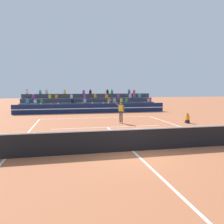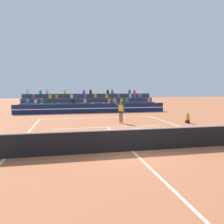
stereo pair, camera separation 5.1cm
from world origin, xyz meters
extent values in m
plane|color=#AD603D|center=(0.00, 0.00, 0.00)|extent=(120.00, 120.00, 0.00)
cube|color=white|center=(0.00, 11.90, 0.00)|extent=(11.00, 0.10, 0.01)
cube|color=white|center=(-5.50, 0.00, 0.00)|extent=(0.10, 23.80, 0.01)
cube|color=white|center=(0.00, 6.43, 0.00)|extent=(8.25, 0.10, 0.01)
cube|color=white|center=(0.00, 0.00, 0.00)|extent=(0.10, 12.85, 0.01)
cube|color=black|center=(0.00, 0.00, 0.50)|extent=(11.90, 0.02, 1.00)
cube|color=white|center=(0.00, 0.00, 1.03)|extent=(11.90, 0.04, 0.06)
cube|color=navy|center=(0.00, 16.38, 0.55)|extent=(18.00, 0.24, 1.10)
cube|color=white|center=(0.00, 16.25, 0.55)|extent=(18.00, 0.02, 0.10)
cube|color=#383D4C|center=(0.00, 17.65, 0.28)|extent=(17.20, 0.95, 0.55)
cube|color=teal|center=(-1.12, 17.48, 0.77)|extent=(0.32, 0.22, 0.44)
sphere|color=brown|center=(-1.12, 17.48, 1.09)|extent=(0.18, 0.18, 0.18)
cube|color=pink|center=(-4.74, 17.48, 0.77)|extent=(0.32, 0.22, 0.44)
sphere|color=#9E7051|center=(-4.74, 17.48, 1.09)|extent=(0.18, 0.18, 0.18)
cube|color=purple|center=(2.20, 17.48, 0.77)|extent=(0.32, 0.22, 0.44)
sphere|color=beige|center=(2.20, 17.48, 1.09)|extent=(0.18, 0.18, 0.18)
cube|color=pink|center=(-5.93, 17.48, 0.77)|extent=(0.32, 0.22, 0.44)
sphere|color=beige|center=(-5.93, 17.48, 1.09)|extent=(0.18, 0.18, 0.18)
cube|color=black|center=(8.19, 17.48, 0.77)|extent=(0.32, 0.22, 0.44)
sphere|color=brown|center=(8.19, 17.48, 1.09)|extent=(0.18, 0.18, 0.18)
cube|color=#2D4CA5|center=(7.09, 17.48, 0.77)|extent=(0.32, 0.22, 0.44)
sphere|color=brown|center=(7.09, 17.48, 1.09)|extent=(0.18, 0.18, 0.18)
cube|color=#B2B2B7|center=(-3.95, 17.48, 0.77)|extent=(0.32, 0.22, 0.44)
sphere|color=tan|center=(-3.95, 17.48, 1.09)|extent=(0.18, 0.18, 0.18)
cube|color=silver|center=(0.15, 17.48, 0.77)|extent=(0.32, 0.22, 0.44)
sphere|color=beige|center=(0.15, 17.48, 1.09)|extent=(0.18, 0.18, 0.18)
cube|color=#338C4C|center=(1.54, 17.48, 0.77)|extent=(0.32, 0.22, 0.44)
sphere|color=tan|center=(1.54, 17.48, 1.09)|extent=(0.18, 0.18, 0.18)
cube|color=#383D4C|center=(0.00, 18.60, 0.55)|extent=(17.20, 0.95, 1.10)
cube|color=#338C4C|center=(-5.96, 18.43, 1.32)|extent=(0.32, 0.22, 0.44)
sphere|color=#9E7051|center=(-5.96, 18.43, 1.64)|extent=(0.18, 0.18, 0.18)
cube|color=#B2B2B7|center=(-0.68, 18.43, 1.32)|extent=(0.32, 0.22, 0.44)
sphere|color=brown|center=(-0.68, 18.43, 1.64)|extent=(0.18, 0.18, 0.18)
cube|color=orange|center=(2.47, 18.43, 1.32)|extent=(0.32, 0.22, 0.44)
sphere|color=brown|center=(2.47, 18.43, 1.64)|extent=(0.18, 0.18, 0.18)
cube|color=teal|center=(-7.63, 18.43, 1.32)|extent=(0.32, 0.22, 0.44)
sphere|color=brown|center=(-7.63, 18.43, 1.64)|extent=(0.18, 0.18, 0.18)
cube|color=black|center=(-2.25, 18.43, 1.32)|extent=(0.32, 0.22, 0.44)
sphere|color=brown|center=(-2.25, 18.43, 1.64)|extent=(0.18, 0.18, 0.18)
cube|color=#B2B2B7|center=(3.20, 18.43, 1.32)|extent=(0.32, 0.22, 0.44)
sphere|color=brown|center=(3.20, 18.43, 1.64)|extent=(0.18, 0.18, 0.18)
cube|color=silver|center=(-6.70, 18.43, 1.32)|extent=(0.32, 0.22, 0.44)
sphere|color=brown|center=(-6.70, 18.43, 1.64)|extent=(0.18, 0.18, 0.18)
cube|color=pink|center=(7.99, 18.43, 1.32)|extent=(0.32, 0.22, 0.44)
sphere|color=brown|center=(7.99, 18.43, 1.64)|extent=(0.18, 0.18, 0.18)
cube|color=#338C4C|center=(4.87, 18.43, 1.32)|extent=(0.32, 0.22, 0.44)
sphere|color=brown|center=(4.87, 18.43, 1.64)|extent=(0.18, 0.18, 0.18)
cube|color=yellow|center=(4.14, 18.43, 1.32)|extent=(0.32, 0.22, 0.44)
sphere|color=brown|center=(4.14, 18.43, 1.64)|extent=(0.18, 0.18, 0.18)
cube|color=#383D4C|center=(0.00, 19.55, 0.83)|extent=(17.20, 0.95, 1.65)
cube|color=teal|center=(6.99, 19.38, 1.87)|extent=(0.32, 0.22, 0.44)
sphere|color=tan|center=(6.99, 19.38, 2.19)|extent=(0.18, 0.18, 0.18)
cube|color=#B2B2B7|center=(5.61, 19.38, 1.87)|extent=(0.32, 0.22, 0.44)
sphere|color=beige|center=(5.61, 19.38, 2.19)|extent=(0.18, 0.18, 0.18)
cube|color=orange|center=(-4.24, 19.38, 1.87)|extent=(0.32, 0.22, 0.44)
sphere|color=brown|center=(-4.24, 19.38, 2.19)|extent=(0.18, 0.18, 0.18)
cube|color=yellow|center=(-5.05, 19.38, 1.87)|extent=(0.32, 0.22, 0.44)
sphere|color=#9E7051|center=(-5.05, 19.38, 2.19)|extent=(0.18, 0.18, 0.18)
cube|color=purple|center=(3.96, 19.38, 1.87)|extent=(0.32, 0.22, 0.44)
sphere|color=brown|center=(3.96, 19.38, 2.19)|extent=(0.18, 0.18, 0.18)
cube|color=purple|center=(-0.58, 19.38, 1.87)|extent=(0.32, 0.22, 0.44)
sphere|color=brown|center=(-0.58, 19.38, 2.19)|extent=(0.18, 0.18, 0.18)
cube|color=silver|center=(-2.33, 19.38, 1.87)|extent=(0.32, 0.22, 0.44)
sphere|color=tan|center=(-2.33, 19.38, 2.19)|extent=(0.18, 0.18, 0.18)
cube|color=purple|center=(6.25, 19.38, 1.87)|extent=(0.32, 0.22, 0.44)
sphere|color=#9E7051|center=(6.25, 19.38, 2.19)|extent=(0.18, 0.18, 0.18)
cube|color=purple|center=(-7.04, 19.38, 1.87)|extent=(0.32, 0.22, 0.44)
sphere|color=beige|center=(-7.04, 19.38, 2.19)|extent=(0.18, 0.18, 0.18)
cube|color=orange|center=(0.78, 19.38, 1.87)|extent=(0.32, 0.22, 0.44)
sphere|color=tan|center=(0.78, 19.38, 2.19)|extent=(0.18, 0.18, 0.18)
cube|color=orange|center=(2.34, 19.38, 1.87)|extent=(0.32, 0.22, 0.44)
sphere|color=#9E7051|center=(2.34, 19.38, 2.19)|extent=(0.18, 0.18, 0.18)
cube|color=#383D4C|center=(0.00, 20.50, 1.10)|extent=(17.20, 0.95, 2.20)
cube|color=#338C4C|center=(3.24, 20.33, 2.42)|extent=(0.32, 0.22, 0.44)
sphere|color=#9E7051|center=(3.24, 20.33, 2.74)|extent=(0.18, 0.18, 0.18)
cube|color=teal|center=(-6.30, 20.33, 2.42)|extent=(0.32, 0.22, 0.44)
sphere|color=beige|center=(-6.30, 20.33, 2.74)|extent=(0.18, 0.18, 0.18)
cube|color=purple|center=(-0.67, 20.33, 2.42)|extent=(0.32, 0.22, 0.44)
sphere|color=beige|center=(-0.67, 20.33, 2.74)|extent=(0.18, 0.18, 0.18)
cube|color=yellow|center=(-3.17, 20.33, 2.42)|extent=(0.32, 0.22, 0.44)
sphere|color=tan|center=(-3.17, 20.33, 2.74)|extent=(0.18, 0.18, 0.18)
cube|color=black|center=(0.23, 20.33, 2.42)|extent=(0.32, 0.22, 0.44)
sphere|color=brown|center=(0.23, 20.33, 2.74)|extent=(0.18, 0.18, 0.18)
cube|color=black|center=(2.60, 20.33, 2.42)|extent=(0.32, 0.22, 0.44)
sphere|color=brown|center=(2.60, 20.33, 2.74)|extent=(0.18, 0.18, 0.18)
cube|color=#2D4CA5|center=(5.72, 20.33, 2.42)|extent=(0.32, 0.22, 0.44)
sphere|color=brown|center=(5.72, 20.33, 2.74)|extent=(0.18, 0.18, 0.18)
cube|color=red|center=(6.45, 20.33, 2.42)|extent=(0.32, 0.22, 0.44)
sphere|color=beige|center=(6.45, 20.33, 2.74)|extent=(0.18, 0.18, 0.18)
cube|color=silver|center=(-7.93, 20.33, 2.42)|extent=(0.32, 0.22, 0.44)
sphere|color=#9E7051|center=(-7.93, 20.33, 2.74)|extent=(0.18, 0.18, 0.18)
cube|color=#B2B2B7|center=(-5.51, 20.33, 2.42)|extent=(0.32, 0.22, 0.44)
sphere|color=#9E7051|center=(-5.51, 20.33, 2.74)|extent=(0.18, 0.18, 0.18)
cube|color=black|center=(6.95, 7.00, 0.06)|extent=(0.28, 0.36, 0.12)
cube|color=black|center=(6.95, 7.00, 0.18)|extent=(0.28, 0.24, 0.18)
cube|color=orange|center=(6.95, 7.00, 0.47)|extent=(0.30, 0.18, 0.40)
sphere|color=brown|center=(6.95, 7.00, 0.76)|extent=(0.17, 0.17, 0.17)
cylinder|color=brown|center=(1.52, 7.96, 0.45)|extent=(0.14, 0.14, 0.90)
cylinder|color=brown|center=(1.40, 8.17, 0.45)|extent=(0.14, 0.14, 0.90)
cube|color=navy|center=(1.46, 8.04, 0.94)|extent=(0.37, 0.36, 0.20)
cube|color=yellow|center=(1.46, 8.04, 1.24)|extent=(0.40, 0.38, 0.56)
sphere|color=brown|center=(1.46, 8.04, 1.60)|extent=(0.22, 0.22, 0.22)
cube|color=white|center=(1.49, 7.93, 0.04)|extent=(0.26, 0.28, 0.09)
cube|color=white|center=(1.38, 8.14, 0.04)|extent=(0.26, 0.28, 0.09)
cylinder|color=brown|center=(1.64, 7.89, 1.18)|extent=(0.09, 0.09, 0.56)
cylinder|color=brown|center=(1.12, 8.33, 1.66)|extent=(0.45, 0.39, 0.47)
cylinder|color=black|center=(0.89, 8.52, 1.93)|extent=(0.16, 0.14, 0.17)
torus|color=#1E4C99|center=(0.79, 8.60, 2.05)|extent=(0.35, 0.30, 0.43)
sphere|color=#C6DB33|center=(2.70, 10.32, 0.03)|extent=(0.07, 0.07, 0.07)
camera|label=1|loc=(-2.96, -9.47, 2.89)|focal=35.00mm
camera|label=2|loc=(-2.91, -9.48, 2.89)|focal=35.00mm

